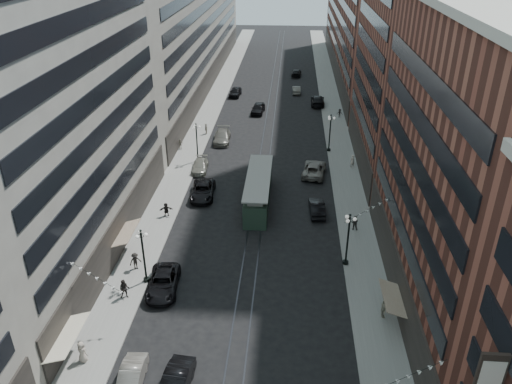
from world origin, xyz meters
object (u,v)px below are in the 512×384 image
(lamppost_sw_mid, at_px, (197,141))
(pedestrian_2, at_px, (124,289))
(pedestrian_7, at_px, (355,223))
(car_2, at_px, (163,283))
(car_7, at_px, (203,191))
(lamppost_se_mid, at_px, (330,132))
(pedestrian_extra_0, at_px, (135,261))
(car_10, at_px, (317,208))
(car_11, at_px, (314,169))
(streetcar, at_px, (258,191))
(pedestrian_4, at_px, (383,309))
(pedestrian_1, at_px, (82,352))
(pedestrian_8, at_px, (352,161))
(car_14, at_px, (296,90))
(car_13, at_px, (258,108))
(car_8, at_px, (222,137))
(pedestrian_5, at_px, (166,209))
(car_9, at_px, (235,92))
(pedestrian_extra_1, at_px, (206,129))
(pedestrian_6, at_px, (180,144))
(car_extra_1, at_px, (200,166))
(lamppost_se_far, at_px, (348,238))
(car_12, at_px, (318,100))
(lamppost_sw_far, at_px, (143,254))
(car_1, at_px, (131,379))
(pedestrian_9, at_px, (340,113))

(lamppost_sw_mid, xyz_separation_m, pedestrian_2, (-1.22, -29.43, -2.02))
(pedestrian_7, bearing_deg, car_2, 41.10)
(car_7, height_order, pedestrian_7, pedestrian_7)
(lamppost_se_mid, bearing_deg, pedestrian_extra_0, -123.32)
(car_10, xyz_separation_m, car_11, (0.00, 10.31, 0.08))
(streetcar, relative_size, pedestrian_4, 7.23)
(pedestrian_4, bearing_deg, pedestrian_1, 101.79)
(pedestrian_2, xyz_separation_m, pedestrian_8, (22.42, 28.94, -0.04))
(streetcar, relative_size, pedestrian_extra_0, 7.18)
(lamppost_se_mid, relative_size, car_10, 1.21)
(lamppost_se_mid, distance_m, car_14, 29.82)
(car_2, xyz_separation_m, pedestrian_8, (19.40, 27.49, 0.25))
(lamppost_sw_mid, distance_m, car_13, 22.83)
(car_8, height_order, pedestrian_5, pedestrian_5)
(car_9, height_order, car_11, car_9)
(car_13, xyz_separation_m, pedestrian_7, (12.94, -38.26, 0.09))
(car_14, distance_m, pedestrian_extra_0, 61.49)
(car_14, height_order, pedestrian_8, pedestrian_8)
(pedestrian_extra_1, bearing_deg, pedestrian_6, -14.03)
(pedestrian_2, xyz_separation_m, car_extra_1, (2.02, 26.58, -0.38))
(car_14, xyz_separation_m, pedestrian_6, (-17.00, -30.24, 0.21))
(car_13, xyz_separation_m, pedestrian_8, (14.28, -22.13, 0.16))
(lamppost_sw_mid, bearing_deg, car_11, -10.42)
(pedestrian_8, bearing_deg, car_2, 24.90)
(lamppost_se_far, height_order, car_10, lamppost_se_far)
(car_12, bearing_deg, car_10, 88.30)
(lamppost_sw_mid, relative_size, pedestrian_extra_1, 3.32)
(streetcar, relative_size, car_11, 2.09)
(lamppost_se_mid, relative_size, car_extra_1, 1.15)
(car_2, bearing_deg, car_14, 74.41)
(lamppost_sw_far, bearing_deg, lamppost_se_far, 12.26)
(car_9, height_order, pedestrian_5, pedestrian_5)
(car_1, relative_size, pedestrian_6, 2.87)
(car_2, height_order, pedestrian_5, pedestrian_5)
(pedestrian_2, height_order, car_7, pedestrian_2)
(car_1, xyz_separation_m, car_9, (-0.26, 70.28, 0.10))
(streetcar, bearing_deg, car_1, -104.57)
(pedestrian_9, bearing_deg, pedestrian_extra_1, -153.93)
(car_13, relative_size, pedestrian_5, 3.21)
(car_14, height_order, pedestrian_6, pedestrian_6)
(lamppost_sw_far, distance_m, pedestrian_7, 22.51)
(car_10, relative_size, pedestrian_5, 2.88)
(pedestrian_1, xyz_separation_m, pedestrian_4, (22.94, 6.42, -0.02))
(car_12, relative_size, car_extra_1, 1.25)
(car_10, height_order, pedestrian_9, pedestrian_9)
(pedestrian_extra_1, bearing_deg, pedestrian_1, 7.74)
(car_10, distance_m, car_11, 10.31)
(pedestrian_9, relative_size, pedestrian_extra_1, 0.90)
(lamppost_sw_mid, height_order, pedestrian_extra_0, lamppost_sw_mid)
(car_10, xyz_separation_m, pedestrian_8, (5.20, 12.76, 0.28))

